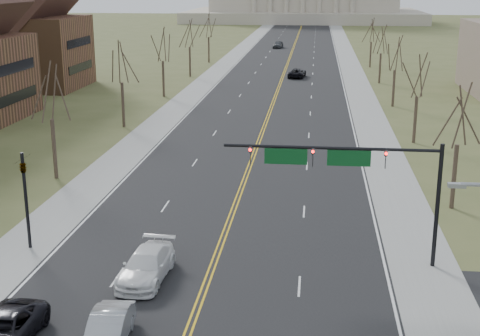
% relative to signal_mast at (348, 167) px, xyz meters
% --- Properties ---
extents(road, '(20.00, 380.00, 0.01)m').
position_rel_signal_mast_xyz_m(road, '(-7.45, 96.50, -5.76)').
color(road, black).
rests_on(road, ground).
extents(cross_road, '(120.00, 14.00, 0.01)m').
position_rel_signal_mast_xyz_m(cross_road, '(-7.45, -7.50, -5.76)').
color(cross_road, black).
rests_on(cross_road, ground).
extents(sidewalk_left, '(4.00, 380.00, 0.03)m').
position_rel_signal_mast_xyz_m(sidewalk_left, '(-19.45, 96.50, -5.75)').
color(sidewalk_left, gray).
rests_on(sidewalk_left, ground).
extents(sidewalk_right, '(4.00, 380.00, 0.03)m').
position_rel_signal_mast_xyz_m(sidewalk_right, '(4.55, 96.50, -5.75)').
color(sidewalk_right, gray).
rests_on(sidewalk_right, ground).
extents(center_line, '(0.42, 380.00, 0.01)m').
position_rel_signal_mast_xyz_m(center_line, '(-7.45, 96.50, -5.75)').
color(center_line, gold).
rests_on(center_line, road).
extents(edge_line_left, '(0.15, 380.00, 0.01)m').
position_rel_signal_mast_xyz_m(edge_line_left, '(-17.25, 96.50, -5.75)').
color(edge_line_left, silver).
rests_on(edge_line_left, road).
extents(edge_line_right, '(0.15, 380.00, 0.01)m').
position_rel_signal_mast_xyz_m(edge_line_right, '(2.35, 96.50, -5.75)').
color(edge_line_right, silver).
rests_on(edge_line_right, road).
extents(signal_mast, '(12.12, 0.44, 7.20)m').
position_rel_signal_mast_xyz_m(signal_mast, '(0.00, 0.00, 0.00)').
color(signal_mast, black).
rests_on(signal_mast, ground).
extents(signal_left, '(0.32, 0.36, 6.00)m').
position_rel_signal_mast_xyz_m(signal_left, '(-18.95, 0.00, -2.05)').
color(signal_left, black).
rests_on(signal_left, ground).
extents(tree_r_0, '(3.74, 3.74, 8.50)m').
position_rel_signal_mast_xyz_m(tree_r_0, '(8.05, 10.50, 0.79)').
color(tree_r_0, '#35281F').
rests_on(tree_r_0, ground).
extents(tree_l_0, '(3.96, 3.96, 9.00)m').
position_rel_signal_mast_xyz_m(tree_l_0, '(-22.95, 14.50, 1.18)').
color(tree_l_0, '#35281F').
rests_on(tree_l_0, ground).
extents(tree_r_1, '(3.74, 3.74, 8.50)m').
position_rel_signal_mast_xyz_m(tree_r_1, '(8.05, 30.50, 0.79)').
color(tree_r_1, '#35281F').
rests_on(tree_r_1, ground).
extents(tree_l_1, '(3.96, 3.96, 9.00)m').
position_rel_signal_mast_xyz_m(tree_l_1, '(-22.95, 34.50, 1.18)').
color(tree_l_1, '#35281F').
rests_on(tree_l_1, ground).
extents(tree_r_2, '(3.74, 3.74, 8.50)m').
position_rel_signal_mast_xyz_m(tree_r_2, '(8.05, 50.50, 0.79)').
color(tree_r_2, '#35281F').
rests_on(tree_r_2, ground).
extents(tree_l_2, '(3.96, 3.96, 9.00)m').
position_rel_signal_mast_xyz_m(tree_l_2, '(-22.95, 54.50, 1.18)').
color(tree_l_2, '#35281F').
rests_on(tree_l_2, ground).
extents(tree_r_3, '(3.74, 3.74, 8.50)m').
position_rel_signal_mast_xyz_m(tree_r_3, '(8.05, 70.50, 0.79)').
color(tree_r_3, '#35281F').
rests_on(tree_r_3, ground).
extents(tree_l_3, '(3.96, 3.96, 9.00)m').
position_rel_signal_mast_xyz_m(tree_l_3, '(-22.95, 74.50, 1.18)').
color(tree_l_3, '#35281F').
rests_on(tree_l_3, ground).
extents(tree_r_4, '(3.74, 3.74, 8.50)m').
position_rel_signal_mast_xyz_m(tree_r_4, '(8.05, 90.50, 0.79)').
color(tree_r_4, '#35281F').
rests_on(tree_r_4, ground).
extents(tree_l_4, '(3.96, 3.96, 9.00)m').
position_rel_signal_mast_xyz_m(tree_l_4, '(-22.95, 94.50, 1.18)').
color(tree_l_4, '#35281F').
rests_on(tree_l_4, ground).
extents(bldg_left_far, '(17.10, 14.28, 23.25)m').
position_rel_signal_mast_xyz_m(bldg_left_far, '(-45.44, 60.50, 3.78)').
color(bldg_left_far, brown).
rests_on(bldg_left_far, ground).
extents(car_sb_inner_lead, '(1.91, 4.71, 1.52)m').
position_rel_signal_mast_xyz_m(car_sb_inner_lead, '(-10.76, -10.46, -4.99)').
color(car_sb_inner_lead, '#9B9EA2').
rests_on(car_sb_inner_lead, road).
extents(car_sb_outer_lead, '(2.58, 5.37, 1.48)m').
position_rel_signal_mast_xyz_m(car_sb_outer_lead, '(-15.41, -10.97, -5.01)').
color(car_sb_outer_lead, black).
rests_on(car_sb_outer_lead, road).
extents(car_sb_inner_second, '(2.50, 5.63, 1.61)m').
position_rel_signal_mast_xyz_m(car_sb_inner_second, '(-10.76, -3.55, -4.95)').
color(car_sb_inner_second, white).
rests_on(car_sb_inner_second, road).
extents(car_far_nb, '(3.13, 5.68, 1.51)m').
position_rel_signal_mast_xyz_m(car_far_nb, '(-5.03, 75.52, -5.00)').
color(car_far_nb, black).
rests_on(car_far_nb, road).
extents(car_far_sb, '(2.61, 5.10, 1.66)m').
position_rel_signal_mast_xyz_m(car_far_sb, '(-11.08, 124.62, -4.92)').
color(car_far_sb, '#474A4E').
rests_on(car_far_sb, road).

